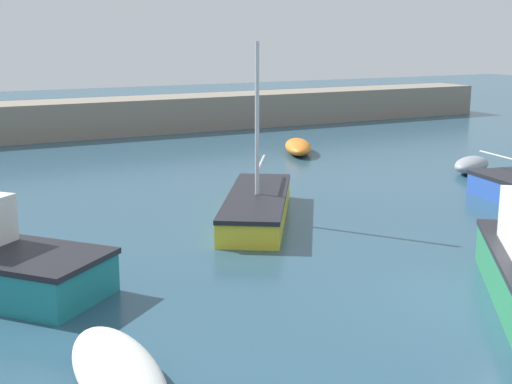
{
  "coord_description": "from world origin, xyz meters",
  "views": [
    {
      "loc": [
        -10.94,
        -9.24,
        5.33
      ],
      "look_at": [
        -1.37,
        9.04,
        0.69
      ],
      "focal_mm": 50.0,
      "sensor_mm": 36.0,
      "label": 1
    }
  ],
  "objects_px": {
    "open_tender_yellow": "(298,147)",
    "rowboat_blue_near": "(118,372)",
    "dinghy_near_pier": "(472,165)",
    "sailboat_twin_hulled": "(257,206)"
  },
  "relations": [
    {
      "from": "open_tender_yellow",
      "to": "sailboat_twin_hulled",
      "type": "relative_size",
      "value": 0.58
    },
    {
      "from": "rowboat_blue_near",
      "to": "dinghy_near_pier",
      "type": "height_order",
      "value": "dinghy_near_pier"
    },
    {
      "from": "open_tender_yellow",
      "to": "rowboat_blue_near",
      "type": "bearing_deg",
      "value": -11.3
    },
    {
      "from": "open_tender_yellow",
      "to": "sailboat_twin_hulled",
      "type": "height_order",
      "value": "sailboat_twin_hulled"
    },
    {
      "from": "rowboat_blue_near",
      "to": "dinghy_near_pier",
      "type": "relative_size",
      "value": 1.42
    },
    {
      "from": "rowboat_blue_near",
      "to": "sailboat_twin_hulled",
      "type": "height_order",
      "value": "sailboat_twin_hulled"
    },
    {
      "from": "open_tender_yellow",
      "to": "rowboat_blue_near",
      "type": "relative_size",
      "value": 1.0
    },
    {
      "from": "open_tender_yellow",
      "to": "dinghy_near_pier",
      "type": "bearing_deg",
      "value": 54.29
    },
    {
      "from": "open_tender_yellow",
      "to": "dinghy_near_pier",
      "type": "height_order",
      "value": "dinghy_near_pier"
    },
    {
      "from": "dinghy_near_pier",
      "to": "sailboat_twin_hulled",
      "type": "xyz_separation_m",
      "value": [
        -10.65,
        -2.4,
        0.09
      ]
    }
  ]
}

